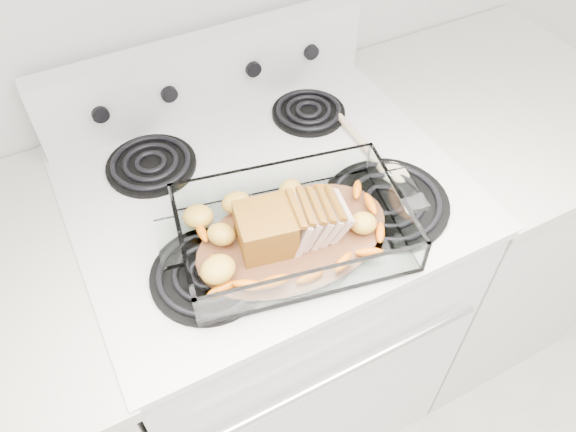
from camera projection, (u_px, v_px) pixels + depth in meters
name	position (u px, v px, depth m)	size (l,w,h in m)	color
electric_range	(270.00, 303.00, 1.50)	(0.78, 0.70, 1.12)	silver
counter_left	(15.00, 420.00, 1.30)	(0.58, 0.68, 0.93)	silver
counter_right	(466.00, 220.00, 1.71)	(0.58, 0.68, 0.93)	silver
baking_dish	(293.00, 233.00, 1.03)	(0.41, 0.27, 0.08)	white
pork_roast	(283.00, 228.00, 1.00)	(0.20, 0.10, 0.08)	#895314
roast_vegetables	(283.00, 219.00, 1.04)	(0.33, 0.18, 0.04)	#E96600
wooden_spoon	(380.00, 159.00, 1.19)	(0.05, 0.25, 0.02)	#D6B691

